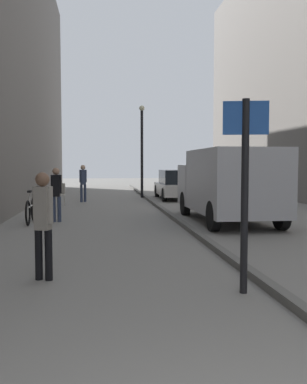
{
  "coord_description": "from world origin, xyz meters",
  "views": [
    {
      "loc": [
        -0.73,
        -1.09,
        1.74
      ],
      "look_at": [
        0.54,
        9.02,
        1.07
      ],
      "focal_mm": 39.82,
      "sensor_mm": 36.0,
      "label": 1
    }
  ],
  "objects": [
    {
      "name": "pedestrian_mid_block",
      "position": [
        -2.04,
        11.93,
        0.94
      ],
      "size": [
        0.32,
        0.21,
        1.63
      ],
      "rotation": [
        0.0,
        0.0,
        -0.1
      ],
      "color": "#2D3851",
      "rests_on": "ground_plane"
    },
    {
      "name": "bicycle_leaning",
      "position": [
        -2.77,
        11.74,
        0.38
      ],
      "size": [
        0.1,
        1.77,
        0.98
      ],
      "rotation": [
        0.0,
        0.0,
        0.01
      ],
      "color": "black",
      "rests_on": "ground_plane"
    },
    {
      "name": "street_sign_post",
      "position": [
        1.18,
        4.37,
        1.55
      ],
      "size": [
        0.59,
        0.16,
        2.6
      ],
      "rotation": [
        0.0,
        0.0,
        2.93
      ],
      "color": "black",
      "rests_on": "ground_plane"
    },
    {
      "name": "lamp_post",
      "position": [
        1.43,
        20.9,
        2.72
      ],
      "size": [
        0.28,
        0.28,
        4.76
      ],
      "color": "black",
      "rests_on": "ground_plane"
    },
    {
      "name": "pedestrian_main_foreground",
      "position": [
        -1.51,
        18.7,
        0.99
      ],
      "size": [
        0.33,
        0.24,
        1.71
      ],
      "rotation": [
        0.0,
        0.0,
        3.41
      ],
      "color": "#2D3851",
      "rests_on": "ground_plane"
    },
    {
      "name": "pedestrian_far_crossing",
      "position": [
        -1.58,
        5.37,
        0.94
      ],
      "size": [
        0.31,
        0.24,
        1.62
      ],
      "rotation": [
        0.0,
        0.0,
        -0.36
      ],
      "color": "black",
      "rests_on": "ground_plane"
    },
    {
      "name": "parked_car",
      "position": [
        3.08,
        19.92,
        0.71
      ],
      "size": [
        1.89,
        4.22,
        1.45
      ],
      "rotation": [
        0.0,
        0.0,
        -0.01
      ],
      "color": "silver",
      "rests_on": "ground_plane"
    },
    {
      "name": "cafe_chair_near_window",
      "position": [
        -2.44,
        17.09,
        0.55
      ],
      "size": [
        0.62,
        0.62,
        0.94
      ],
      "rotation": [
        0.0,
        0.0,
        2.44
      ],
      "color": "#B7B2A8",
      "rests_on": "ground_plane"
    },
    {
      "name": "delivery_van",
      "position": [
        3.09,
        11.34,
        1.18
      ],
      "size": [
        2.09,
        5.21,
        2.17
      ],
      "rotation": [
        0.0,
        0.0,
        0.0
      ],
      "color": "#B7B7BC",
      "rests_on": "ground_plane"
    },
    {
      "name": "ground_plane",
      "position": [
        0.0,
        12.0,
        0.0
      ],
      "size": [
        80.0,
        80.0,
        0.0
      ],
      "primitive_type": "plane",
      "color": "gray"
    },
    {
      "name": "kerb_strip",
      "position": [
        1.58,
        12.0,
        0.06
      ],
      "size": [
        0.16,
        40.0,
        0.12
      ],
      "primitive_type": "cube",
      "color": "#615F5B",
      "rests_on": "ground_plane"
    }
  ]
}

